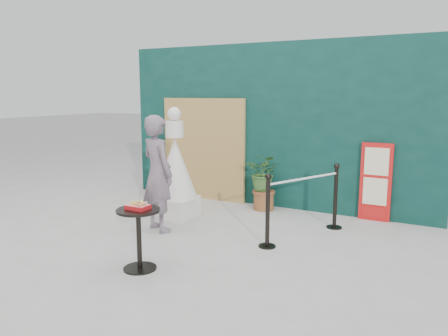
{
  "coord_description": "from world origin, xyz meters",
  "views": [
    {
      "loc": [
        3.04,
        -4.44,
        2.11
      ],
      "look_at": [
        0.0,
        1.2,
        1.0
      ],
      "focal_mm": 35.0,
      "sensor_mm": 36.0,
      "label": 1
    }
  ],
  "objects": [
    {
      "name": "woman",
      "position": [
        -0.95,
        0.84,
        0.89
      ],
      "size": [
        0.76,
        0.65,
        1.78
      ],
      "primitive_type": "imported",
      "rotation": [
        0.0,
        0.0,
        2.74
      ],
      "color": "slate",
      "rests_on": "ground"
    },
    {
      "name": "ground",
      "position": [
        0.0,
        0.0,
        0.0
      ],
      "size": [
        60.0,
        60.0,
        0.0
      ],
      "primitive_type": "plane",
      "color": "#ADAAA5",
      "rests_on": "ground"
    },
    {
      "name": "cafe_table",
      "position": [
        -0.23,
        -0.52,
        0.5
      ],
      "size": [
        0.52,
        0.52,
        0.75
      ],
      "color": "black",
      "rests_on": "ground"
    },
    {
      "name": "planter",
      "position": [
        0.01,
        2.7,
        0.59
      ],
      "size": [
        0.6,
        0.52,
        1.02
      ],
      "color": "brown",
      "rests_on": "ground"
    },
    {
      "name": "back_wall",
      "position": [
        0.0,
        3.15,
        1.5
      ],
      "size": [
        6.0,
        0.3,
        3.0
      ],
      "primitive_type": "cube",
      "color": "#092B26",
      "rests_on": "ground"
    },
    {
      "name": "bamboo_fence",
      "position": [
        -1.4,
        2.94,
        1.0
      ],
      "size": [
        1.8,
        0.08,
        2.0
      ],
      "primitive_type": "cube",
      "color": "tan",
      "rests_on": "ground"
    },
    {
      "name": "statue",
      "position": [
        -1.14,
        1.58,
        0.76
      ],
      "size": [
        0.73,
        0.73,
        1.87
      ],
      "color": "white",
      "rests_on": "ground"
    },
    {
      "name": "menu_board",
      "position": [
        1.9,
        2.95,
        0.65
      ],
      "size": [
        0.5,
        0.07,
        1.3
      ],
      "color": "red",
      "rests_on": "ground"
    },
    {
      "name": "stanchion_barrier",
      "position": [
        1.13,
        1.58,
        0.49
      ],
      "size": [
        0.84,
        1.54,
        1.03
      ],
      "color": "black",
      "rests_on": "ground"
    },
    {
      "name": "food_basket",
      "position": [
        -0.23,
        -0.51,
        0.79
      ],
      "size": [
        0.26,
        0.19,
        0.11
      ],
      "color": "#B31318",
      "rests_on": "cafe_table"
    }
  ]
}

